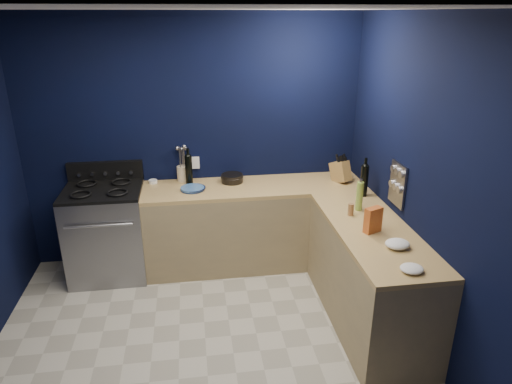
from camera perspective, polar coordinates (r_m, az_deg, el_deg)
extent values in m
cube|color=#ABA696|center=(3.94, -6.18, -19.75)|extent=(3.50, 3.50, 0.02)
cube|color=silver|center=(2.97, -8.34, 21.85)|extent=(3.50, 3.50, 0.02)
cube|color=black|center=(4.90, -7.72, 6.16)|extent=(3.50, 0.02, 2.60)
cube|color=black|center=(3.70, 21.28, -0.31)|extent=(0.02, 3.50, 2.60)
cube|color=#978257|center=(4.94, -0.16, -4.29)|extent=(2.30, 0.63, 0.86)
cube|color=olive|center=(4.76, -0.16, 0.59)|extent=(2.30, 0.63, 0.04)
cube|color=#978257|center=(4.17, 13.81, -10.27)|extent=(0.63, 1.67, 0.86)
cube|color=olive|center=(3.95, 14.39, -4.71)|extent=(0.63, 1.67, 0.04)
cube|color=gray|center=(4.96, -17.99, -4.96)|extent=(0.76, 0.66, 0.92)
cube|color=black|center=(4.69, -18.54, -6.76)|extent=(0.59, 0.02, 0.42)
cube|color=black|center=(4.77, -18.63, 0.16)|extent=(0.76, 0.66, 0.03)
cube|color=black|center=(5.02, -18.23, 2.52)|extent=(0.76, 0.06, 0.20)
cube|color=gray|center=(4.18, 17.23, 0.92)|extent=(0.02, 0.28, 0.38)
cube|color=white|center=(4.94, -7.58, 3.63)|extent=(0.09, 0.02, 0.13)
cylinder|color=#335095|center=(4.67, -7.91, 0.42)|extent=(0.31, 0.31, 0.03)
cylinder|color=white|center=(4.94, -12.69, 1.28)|extent=(0.10, 0.10, 0.03)
cylinder|color=#F2ECC5|center=(4.93, -9.06, 2.29)|extent=(0.15, 0.15, 0.16)
cylinder|color=black|center=(4.81, -8.36, 2.73)|extent=(0.09, 0.09, 0.30)
cylinder|color=black|center=(4.84, -2.99, 1.72)|extent=(0.30, 0.30, 0.09)
cube|color=olive|center=(4.93, 10.47, 2.51)|extent=(0.22, 0.28, 0.26)
cylinder|color=black|center=(4.56, 13.31, 1.34)|extent=(0.09, 0.09, 0.31)
cylinder|color=#87AA3F|center=(4.23, 12.76, -0.50)|extent=(0.08, 0.08, 0.27)
cylinder|color=olive|center=(4.13, 11.72, -2.15)|extent=(0.05, 0.05, 0.11)
cylinder|color=olive|center=(4.08, 13.93, -2.81)|extent=(0.06, 0.06, 0.09)
cube|color=#AF181D|center=(3.84, 14.37, -3.39)|extent=(0.16, 0.12, 0.21)
ellipsoid|color=white|center=(3.67, 17.21, -6.20)|extent=(0.21, 0.18, 0.07)
ellipsoid|color=white|center=(3.39, 18.82, -9.02)|extent=(0.18, 0.16, 0.05)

